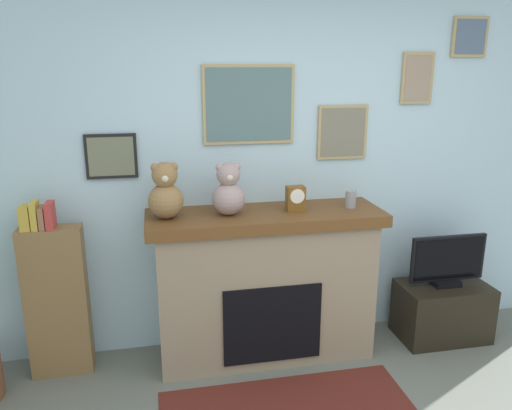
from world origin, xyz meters
The scene contains 9 objects.
back_wall centered at (0.00, 2.00, 1.30)m, with size 5.20×0.15×2.60m.
fireplace centered at (-0.28, 1.70, 0.54)m, with size 1.59×0.54×1.07m.
bookshelf centered at (-1.67, 1.74, 0.55)m, with size 0.39×0.16×1.20m.
tv_stand centered at (1.10, 1.64, 0.21)m, with size 0.66×0.40×0.43m, color black.
television centered at (1.10, 1.64, 0.62)m, with size 0.58×0.14×0.39m.
candle_jar centered at (0.32, 1.68, 1.13)m, with size 0.07×0.07×0.12m, color gray.
mantel_clock centered at (-0.07, 1.68, 1.15)m, with size 0.12×0.09×0.17m.
teddy_bear_tan centered at (-0.93, 1.68, 1.23)m, with size 0.23×0.23×0.37m.
teddy_bear_grey centered at (-0.53, 1.68, 1.22)m, with size 0.22×0.22×0.35m.
Camera 1 is at (-0.98, -1.47, 2.01)m, focal length 35.18 mm.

